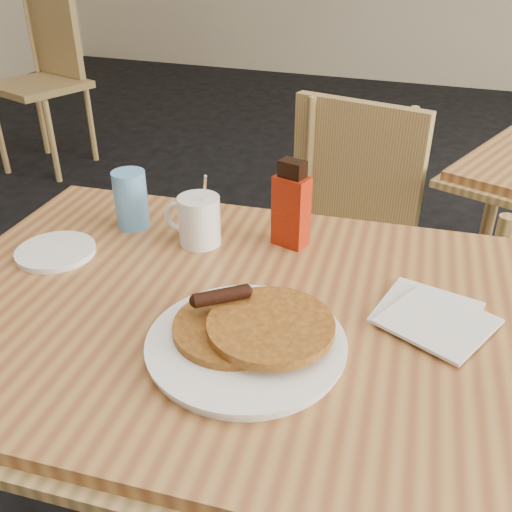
{
  "coord_description": "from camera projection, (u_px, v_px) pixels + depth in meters",
  "views": [
    {
      "loc": [
        0.28,
        -0.75,
        1.33
      ],
      "look_at": [
        -0.02,
        0.03,
        0.84
      ],
      "focal_mm": 40.0,
      "sensor_mm": 36.0,
      "label": 1
    }
  ],
  "objects": [
    {
      "name": "chair_main_far",
      "position": [
        345.0,
        231.0,
        1.7
      ],
      "size": [
        0.48,
        0.49,
        0.9
      ],
      "rotation": [
        0.0,
        0.0,
        -0.21
      ],
      "color": "tan",
      "rests_on": "floor"
    },
    {
      "name": "pancake_plate",
      "position": [
        248.0,
        337.0,
        0.89
      ],
      "size": [
        0.31,
        0.31,
        0.07
      ],
      "rotation": [
        0.0,
        0.0,
        0.26
      ],
      "color": "white",
      "rests_on": "main_table"
    },
    {
      "name": "blue_tumbler",
      "position": [
        131.0,
        199.0,
        1.23
      ],
      "size": [
        0.08,
        0.08,
        0.13
      ],
      "primitive_type": "cylinder",
      "rotation": [
        0.0,
        0.0,
        -0.17
      ],
      "color": "#5E9DDD",
      "rests_on": "main_table"
    },
    {
      "name": "syrup_bottle",
      "position": [
        291.0,
        207.0,
        1.14
      ],
      "size": [
        0.08,
        0.06,
        0.18
      ],
      "rotation": [
        0.0,
        0.0,
        -0.26
      ],
      "color": "maroon",
      "rests_on": "main_table"
    },
    {
      "name": "side_saucer",
      "position": [
        56.0,
        251.0,
        1.15
      ],
      "size": [
        0.2,
        0.2,
        0.01
      ],
      "primitive_type": "cylinder",
      "rotation": [
        0.0,
        0.0,
        -0.35
      ],
      "color": "white",
      "rests_on": "main_table"
    },
    {
      "name": "napkin_stack",
      "position": [
        432.0,
        317.0,
        0.96
      ],
      "size": [
        0.22,
        0.23,
        0.01
      ],
      "rotation": [
        0.0,
        0.0,
        -0.21
      ],
      "color": "silver",
      "rests_on": "main_table"
    },
    {
      "name": "main_table",
      "position": [
        249.0,
        326.0,
        1.01
      ],
      "size": [
        1.27,
        0.92,
        0.75
      ],
      "rotation": [
        0.0,
        0.0,
        0.09
      ],
      "color": "#A9753B",
      "rests_on": "floor"
    },
    {
      "name": "chair_wall_extra",
      "position": [
        46.0,
        61.0,
        3.38
      ],
      "size": [
        0.59,
        0.6,
        1.04
      ],
      "rotation": [
        0.0,
        0.0,
        -0.32
      ],
      "color": "tan",
      "rests_on": "floor"
    },
    {
      "name": "coffee_mug",
      "position": [
        198.0,
        219.0,
        1.16
      ],
      "size": [
        0.12,
        0.09,
        0.16
      ],
      "rotation": [
        0.0,
        0.0,
        0.17
      ],
      "color": "white",
      "rests_on": "main_table"
    }
  ]
}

